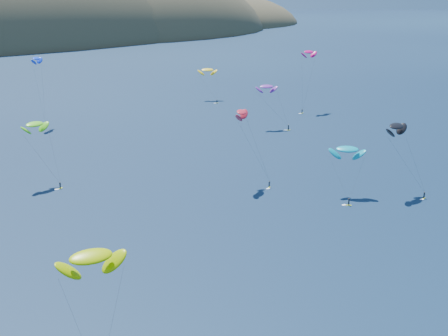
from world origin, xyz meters
The scene contains 9 objects.
kitesurfer_2 centered at (-44.14, 31.30, 17.32)m, with size 10.52×10.25×20.17m.
kitesurfer_3 centered at (-26.34, 120.89, 17.14)m, with size 9.05×11.72×19.49m.
kitesurfer_4 centered at (-4.10, 191.75, 25.93)m, with size 7.35×9.69×28.02m.
kitesurfer_5 centered at (41.46, 67.20, 12.42)m, with size 11.33×12.97×15.02m.
kitesurfer_6 centered at (68.26, 140.45, 15.82)m, with size 9.32×13.01×18.15m.
kitesurfer_7 centered at (53.55, 61.62, 18.36)m, with size 9.58×12.60×20.86m.
kitesurfer_8 centered at (102.70, 157.16, 24.99)m, with size 11.95×7.81×27.36m.
kitesurfer_9 centered at (22.39, 89.74, 20.64)m, with size 8.96×12.22×22.81m.
kitesurfer_11 centered at (78.19, 200.98, 13.77)m, with size 9.63×15.45×16.23m.
Camera 1 is at (-72.77, -50.62, 57.86)m, focal length 50.00 mm.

